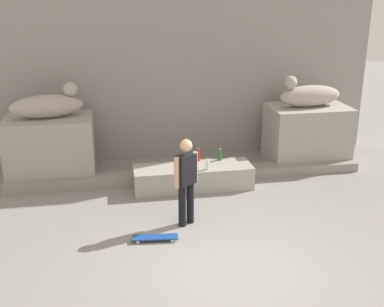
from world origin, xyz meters
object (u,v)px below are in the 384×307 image
object	(u,v)px
bottle_green	(220,155)
bottle_clear	(207,165)
statue_reclining_left	(48,105)
bottle_red	(198,156)
skater	(186,178)
skateboard	(155,237)
statue_reclining_right	(309,95)

from	to	relation	value
bottle_green	bottle_clear	bearing A→B (deg)	-127.15
statue_reclining_left	bottle_red	xyz separation A→B (m)	(3.25, -0.83, -1.10)
statue_reclining_left	skater	world-z (taller)	statue_reclining_left
bottle_red	statue_reclining_left	bearing A→B (deg)	165.66
statue_reclining_left	bottle_red	distance (m)	3.54
bottle_clear	bottle_green	size ratio (longest dim) A/B	0.95
bottle_green	skateboard	bearing A→B (deg)	-124.99
statue_reclining_right	skater	world-z (taller)	statue_reclining_right
bottle_red	bottle_clear	distance (m)	0.58
statue_reclining_left	bottle_clear	world-z (taller)	statue_reclining_left
statue_reclining_left	skateboard	size ratio (longest dim) A/B	2.05
statue_reclining_right	bottle_red	size ratio (longest dim) A/B	5.49
statue_reclining_right	bottle_clear	xyz separation A→B (m)	(-2.80, -1.39, -1.12)
statue_reclining_right	bottle_clear	bearing A→B (deg)	20.47
skateboard	bottle_green	size ratio (longest dim) A/B	2.99
bottle_red	skater	bearing A→B (deg)	-106.92
statue_reclining_left	skateboard	bearing A→B (deg)	-69.28
skater	bottle_clear	distance (m)	1.63
skateboard	bottle_clear	bearing A→B (deg)	61.19
statue_reclining_left	bottle_clear	bearing A→B (deg)	-32.64
statue_reclining_right	bottle_green	xyz separation A→B (m)	(-2.40, -0.86, -1.12)
statue_reclining_right	statue_reclining_left	bearing A→B (deg)	-6.02
bottle_clear	statue_reclining_left	bearing A→B (deg)	157.25
statue_reclining_left	bottle_green	size ratio (longest dim) A/B	6.13
skater	bottle_clear	size ratio (longest dim) A/B	6.45
skater	bottle_green	bearing A→B (deg)	28.52
skateboard	bottle_green	distance (m)	3.11
statue_reclining_right	bottle_clear	size ratio (longest dim) A/B	6.37
bottle_clear	skater	bearing A→B (deg)	-115.98
bottle_red	bottle_green	distance (m)	0.50
bottle_red	bottle_green	world-z (taller)	bottle_red
statue_reclining_left	bottle_red	size ratio (longest dim) A/B	5.57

